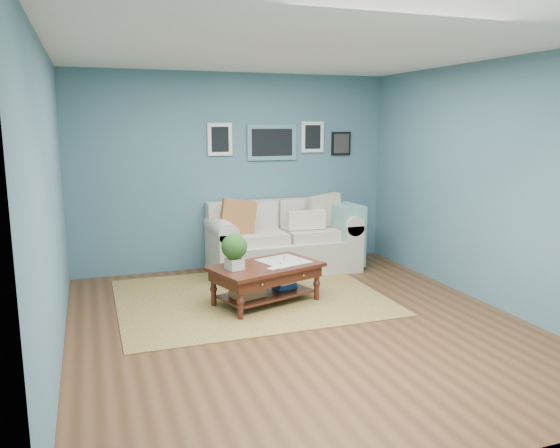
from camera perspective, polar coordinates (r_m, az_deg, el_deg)
name	(u,v)px	position (r m, az deg, el deg)	size (l,w,h in m)	color
room_shell	(300,191)	(5.37, 2.09, 3.44)	(5.00, 5.02, 2.70)	brown
area_rug	(250,297)	(6.48, -3.17, -7.62)	(3.01, 2.41, 0.01)	brown
loveseat	(289,239)	(7.56, 0.90, -1.61)	(2.06, 0.94, 1.06)	beige
coffee_table	(261,272)	(6.13, -2.02, -5.05)	(1.37, 1.04, 0.85)	#37120A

